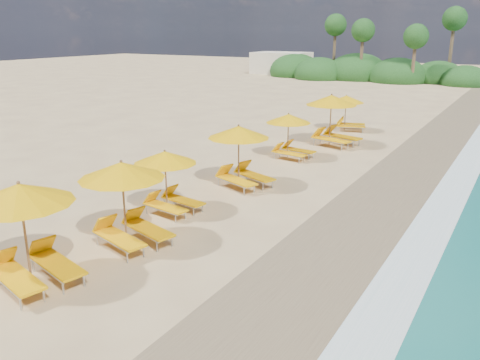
% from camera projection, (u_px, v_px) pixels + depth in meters
% --- Properties ---
extents(ground, '(160.00, 160.00, 0.00)m').
position_uv_depth(ground, '(240.00, 216.00, 15.87)').
color(ground, tan).
rests_on(ground, ground).
extents(wet_sand, '(4.00, 160.00, 0.01)m').
position_uv_depth(wet_sand, '(362.00, 242.00, 13.93)').
color(wet_sand, '#897751').
rests_on(wet_sand, ground).
extents(surf_foam, '(4.00, 160.00, 0.01)m').
position_uv_depth(surf_foam, '(466.00, 263.00, 12.60)').
color(surf_foam, white).
rests_on(surf_foam, ground).
extents(station_2, '(3.06, 2.96, 2.47)m').
position_uv_depth(station_2, '(27.00, 228.00, 11.31)').
color(station_2, olive).
rests_on(station_2, ground).
extents(station_3, '(2.97, 2.88, 2.39)m').
position_uv_depth(station_3, '(127.00, 198.00, 13.43)').
color(station_3, olive).
rests_on(station_3, ground).
extents(station_4, '(2.43, 2.30, 2.07)m').
position_uv_depth(station_4, '(169.00, 178.00, 15.89)').
color(station_4, olive).
rests_on(station_4, ground).
extents(station_5, '(3.02, 2.97, 2.36)m').
position_uv_depth(station_5, '(242.00, 152.00, 18.52)').
color(station_5, olive).
rests_on(station_5, ground).
extents(station_6, '(2.46, 2.34, 2.10)m').
position_uv_depth(station_6, '(291.00, 133.00, 22.65)').
color(station_6, olive).
rests_on(station_6, ground).
extents(station_7, '(3.26, 3.16, 2.63)m').
position_uv_depth(station_7, '(334.00, 117.00, 25.10)').
color(station_7, olive).
rests_on(station_7, ground).
extents(station_8, '(2.68, 2.63, 2.10)m').
position_uv_depth(station_8, '(348.00, 110.00, 28.88)').
color(station_8, olive).
rests_on(station_8, ground).
extents(treeline, '(25.80, 8.80, 9.74)m').
position_uv_depth(treeline, '(365.00, 71.00, 57.88)').
color(treeline, '#163D14').
rests_on(treeline, ground).
extents(beach_building, '(7.00, 5.00, 2.80)m').
position_uv_depth(beach_building, '(281.00, 63.00, 65.68)').
color(beach_building, beige).
rests_on(beach_building, ground).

